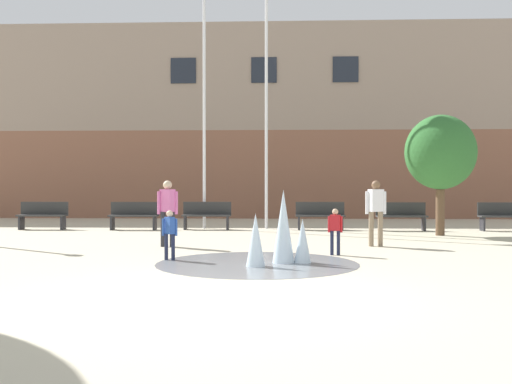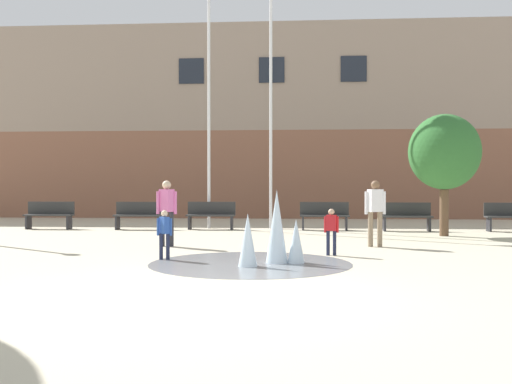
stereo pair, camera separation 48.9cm
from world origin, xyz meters
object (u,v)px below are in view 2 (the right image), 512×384
Objects in this scene: park_bench_under_left_flagpole at (211,215)px; adult_watching at (167,208)px; park_bench_center at (324,215)px; child_with_pink_shirt at (164,231)px; child_running at (331,228)px; flagpole_left at (210,94)px; park_bench_near_trashcan at (406,216)px; street_tree_near_building at (444,152)px; park_bench_far_left at (50,215)px; flagpole_right at (272,93)px; park_bench_far_right at (511,216)px; adult_in_red at (375,208)px; park_bench_left_of_flagpoles at (139,215)px.

adult_watching is (-0.28, -5.39, 0.45)m from park_bench_under_left_flagpole.
child_with_pink_shirt reaches higher than park_bench_center.
adult_watching is (-0.52, 2.51, 0.35)m from child_with_pink_shirt.
flagpole_left is at bearing -47.17° from child_running.
child_with_pink_shirt is (-6.08, -7.66, 0.10)m from park_bench_near_trashcan.
child_with_pink_shirt is at bearing -87.58° from flagpole_left.
park_bench_far_left is at bearing 171.90° from street_tree_near_building.
child_running is 0.11× the size of flagpole_right.
park_bench_near_trashcan is (11.74, -0.04, 0.00)m from park_bench_far_left.
flagpole_right is (-1.75, 0.47, 4.09)m from park_bench_center.
flagpole_left is (-6.44, 0.71, 4.06)m from park_bench_near_trashcan.
child_with_pink_shirt is 3.49m from child_running.
flagpole_left is at bearing 176.26° from park_bench_far_right.
park_bench_under_left_flagpole is 7.81m from child_running.
park_bench_near_trashcan is 1.01× the size of adult_watching.
adult_watching is at bearing -111.08° from flagpole_right.
park_bench_center is (9.15, 0.21, 0.00)m from park_bench_far_left.
park_bench_near_trashcan is 3.28m from park_bench_far_right.
flagpole_right is at bearing 13.39° from park_bench_under_left_flagpole.
adult_in_red is 8.23m from flagpole_left.
flagpole_right is at bearing 104.00° from adult_watching.
flagpole_right is at bearing 89.73° from adult_in_red.
child_running is (-6.01, -6.77, 0.10)m from park_bench_far_right.
child_running is at bearing -91.18° from park_bench_center.
child_running is at bearing -62.61° from park_bench_under_left_flagpole.
adult_watching is at bearing -152.10° from park_bench_far_right.
adult_in_red is 2.18m from child_running.
park_bench_far_left and park_bench_near_trashcan have the same top height.
child_with_pink_shirt reaches higher than park_bench_near_trashcan.
park_bench_far_right is 6.96m from adult_in_red.
park_bench_far_right is at bearing -115.33° from child_running.
park_bench_center is 5.87m from park_bench_far_right.
park_bench_far_left is at bearing -178.68° from park_bench_center.
adult_watching reaches higher than child_running.
flagpole_left is 7.91m from street_tree_near_building.
child_with_pink_shirt is 9.24m from street_tree_near_building.
park_bench_left_of_flagpoles is 8.97m from child_running.
adult_in_red reaches higher than child_with_pink_shirt.
park_bench_left_of_flagpoles is 1.01× the size of adult_in_red.
adult_in_red reaches higher than child_running.
park_bench_near_trashcan is (6.32, -0.24, 0.00)m from park_bench_under_left_flagpole.
adult_in_red is (7.10, -4.88, 0.45)m from park_bench_left_of_flagpoles.
child_with_pink_shirt reaches higher than park_bench_under_left_flagpole.
street_tree_near_building is (0.77, -1.74, 1.94)m from park_bench_near_trashcan.
park_bench_left_of_flagpoles is (3.05, -0.03, 0.00)m from park_bench_far_left.
park_bench_center and park_bench_far_right have the same top height.
flagpole_right is at bearing 175.24° from park_bench_far_right.
child_running reaches higher than park_bench_far_right.
park_bench_near_trashcan is 1.01× the size of adult_in_red.
park_bench_center is at bearing 149.35° from street_tree_near_building.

